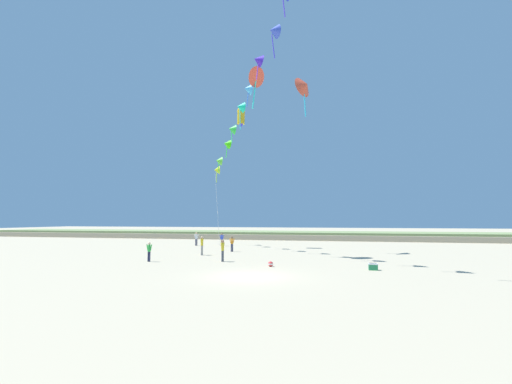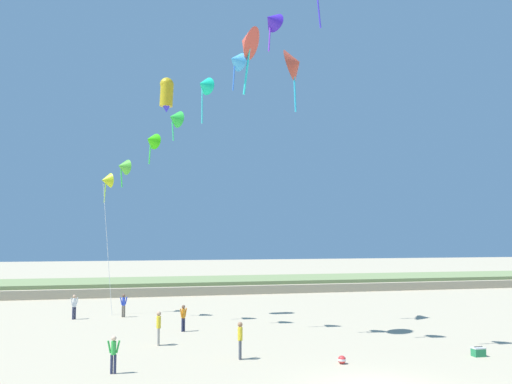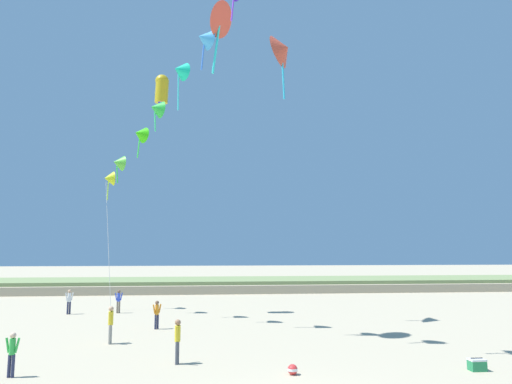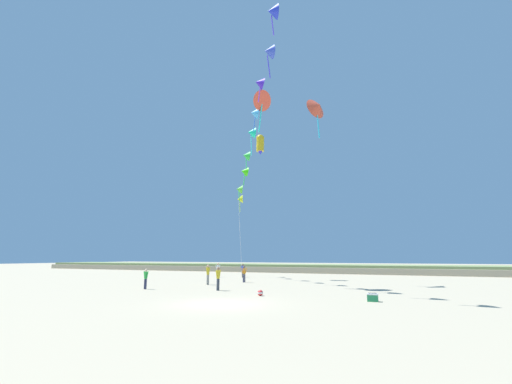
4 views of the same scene
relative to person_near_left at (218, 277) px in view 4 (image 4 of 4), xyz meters
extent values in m
plane|color=tan|center=(3.80, -6.24, -0.98)|extent=(240.00, 240.00, 0.00)
cube|color=tan|center=(3.80, 33.38, -0.56)|extent=(120.00, 11.13, 0.84)
cube|color=#7A8E56|center=(3.80, 33.38, -0.02)|extent=(120.00, 9.46, 0.48)
cylinder|color=#474C56|center=(-0.01, -0.07, -0.55)|extent=(0.12, 0.12, 0.85)
cylinder|color=#474C56|center=(0.01, 0.07, -0.55)|extent=(0.12, 0.12, 0.85)
cylinder|color=yellow|center=(0.00, 0.00, 0.18)|extent=(0.22, 0.22, 0.60)
cylinder|color=yellow|center=(-0.02, -0.19, 0.22)|extent=(0.11, 0.21, 0.57)
cylinder|color=yellow|center=(0.02, 0.19, 0.22)|extent=(0.11, 0.21, 0.57)
sphere|color=#9E7051|center=(0.00, 0.00, 0.60)|extent=(0.23, 0.23, 0.23)
cylinder|color=#282D4C|center=(-1.66, 8.13, -0.59)|extent=(0.11, 0.11, 0.79)
cylinder|color=#282D4C|center=(-1.78, 8.05, -0.59)|extent=(0.11, 0.11, 0.79)
cylinder|color=orange|center=(-1.72, 8.09, 0.09)|extent=(0.21, 0.21, 0.56)
cylinder|color=orange|center=(-1.57, 8.20, 0.13)|extent=(0.20, 0.17, 0.53)
cylinder|color=orange|center=(-1.86, 7.99, 0.13)|extent=(0.20, 0.17, 0.53)
sphere|color=brown|center=(-1.72, 8.09, 0.48)|extent=(0.21, 0.21, 0.21)
cylinder|color=#282D4C|center=(-5.68, -1.32, -0.59)|extent=(0.11, 0.11, 0.77)
cylinder|color=#282D4C|center=(-5.54, -1.34, -0.59)|extent=(0.11, 0.11, 0.77)
cylinder|color=green|center=(-5.61, -1.33, 0.06)|extent=(0.20, 0.20, 0.54)
cylinder|color=green|center=(-5.78, -1.30, 0.10)|extent=(0.19, 0.11, 0.52)
cylinder|color=green|center=(-5.44, -1.36, 0.10)|extent=(0.19, 0.11, 0.52)
sphere|color=beige|center=(-5.61, -1.33, 0.44)|extent=(0.21, 0.21, 0.21)
cylinder|color=#282D4C|center=(-8.52, 14.73, -0.56)|extent=(0.12, 0.12, 0.84)
cylinder|color=#282D4C|center=(-8.40, 14.81, -0.56)|extent=(0.12, 0.12, 0.84)
cylinder|color=white|center=(-8.46, 14.77, 0.16)|extent=(0.22, 0.22, 0.60)
cylinder|color=white|center=(-8.62, 14.67, 0.21)|extent=(0.21, 0.18, 0.57)
cylinder|color=white|center=(-8.30, 14.88, 0.21)|extent=(0.21, 0.18, 0.57)
sphere|color=tan|center=(-8.46, 14.77, 0.58)|extent=(0.23, 0.23, 0.23)
cylinder|color=gray|center=(-3.43, 4.12, -0.54)|extent=(0.13, 0.13, 0.88)
cylinder|color=gray|center=(-3.43, 4.27, -0.54)|extent=(0.13, 0.13, 0.88)
cylinder|color=yellow|center=(-3.43, 4.19, 0.21)|extent=(0.23, 0.23, 0.62)
cylinder|color=yellow|center=(-3.43, 3.99, 0.26)|extent=(0.09, 0.21, 0.59)
cylinder|color=yellow|center=(-3.42, 4.39, 0.26)|extent=(0.09, 0.21, 0.59)
sphere|color=tan|center=(-3.43, 4.19, 0.64)|extent=(0.24, 0.24, 0.24)
cylinder|color=#726656|center=(-5.23, 14.99, -0.58)|extent=(0.12, 0.12, 0.80)
cylinder|color=#726656|center=(-5.10, 15.04, -0.58)|extent=(0.12, 0.12, 0.80)
cylinder|color=blue|center=(-5.17, 15.02, 0.11)|extent=(0.21, 0.21, 0.57)
cylinder|color=blue|center=(-5.34, 14.95, 0.15)|extent=(0.21, 0.14, 0.54)
cylinder|color=blue|center=(-5.00, 15.08, 0.15)|extent=(0.21, 0.14, 0.54)
sphere|color=brown|center=(-5.17, 15.02, 0.51)|extent=(0.22, 0.22, 0.22)
cone|color=#BDD41D|center=(-6.61, 17.00, 8.89)|extent=(1.15, 1.32, 1.13)
cylinder|color=#A6E539|center=(-6.69, 17.12, 7.94)|extent=(0.15, 0.25, 1.46)
cone|color=#54C335|center=(-5.42, 14.36, 9.62)|extent=(1.23, 1.34, 1.14)
cylinder|color=#39E53D|center=(-5.50, 14.49, 8.78)|extent=(0.18, 0.09, 1.25)
cone|color=#37DA10|center=(-3.58, 11.92, 11.15)|extent=(1.33, 1.37, 1.17)
cylinder|color=#39E541|center=(-3.66, 12.05, 10.23)|extent=(0.16, 0.23, 1.40)
cone|color=green|center=(-2.26, 9.63, 12.24)|extent=(1.27, 1.36, 1.17)
cylinder|color=#39E577|center=(-2.34, 9.76, 11.41)|extent=(0.16, 0.15, 1.24)
cone|color=#13D09D|center=(-0.69, 7.48, 13.93)|extent=(1.26, 1.33, 1.13)
cylinder|color=#39E5E0|center=(-0.77, 7.60, 12.63)|extent=(0.10, 0.18, 2.15)
cone|color=#3DA3E9|center=(0.77, 4.95, 14.75)|extent=(1.24, 1.35, 1.16)
cylinder|color=#3976E5|center=(0.69, 5.07, 13.76)|extent=(0.19, 0.20, 1.55)
cone|color=#3D1FBF|center=(2.26, 2.60, 16.35)|extent=(1.37, 1.42, 1.23)
cylinder|color=#8239E5|center=(2.18, 2.73, 15.38)|extent=(0.21, 0.21, 1.51)
cone|color=blue|center=(4.15, 0.06, 17.38)|extent=(1.26, 1.32, 1.12)
cylinder|color=#4539E5|center=(4.07, 0.19, 16.16)|extent=(0.29, 0.13, 2.00)
cone|color=#1F31C5|center=(5.36, -2.26, 18.88)|extent=(1.18, 1.31, 1.11)
cylinder|color=#5039E5|center=(5.28, -2.14, 17.85)|extent=(0.24, 0.09, 1.62)
cylinder|color=silver|center=(-6.39, 16.69, 3.82)|extent=(0.90, 0.56, 9.60)
cone|color=#F04E34|center=(1.40, 4.84, 15.85)|extent=(2.13, 2.35, 2.06)
cone|color=#2DE5D9|center=(1.40, 4.84, 15.87)|extent=(1.20, 1.31, 1.15)
cylinder|color=#2DE5D9|center=(1.40, 4.84, 14.16)|extent=(0.45, 0.15, 2.79)
cylinder|color=gold|center=(-2.45, 13.98, 14.90)|extent=(1.38, 1.39, 1.74)
sphere|color=gold|center=(-2.45, 13.98, 15.66)|extent=(0.98, 0.98, 0.98)
cone|color=#322DE5|center=(-2.45, 13.98, 13.97)|extent=(1.19, 1.19, 0.75)
sphere|color=black|center=(-2.45, 13.98, 15.94)|extent=(0.21, 0.21, 0.21)
cone|color=#DA4D32|center=(5.77, 9.36, 16.36)|extent=(2.31, 2.61, 2.38)
cone|color=#2DC1E5|center=(5.77, 9.36, 16.38)|extent=(1.31, 1.46, 1.32)
cylinder|color=#2DC1E5|center=(5.77, 9.36, 14.54)|extent=(0.26, 0.21, 2.97)
cube|color=#23844C|center=(11.02, -2.07, -0.80)|extent=(0.56, 0.40, 0.36)
cube|color=silver|center=(11.02, -2.07, -0.59)|extent=(0.58, 0.41, 0.06)
cylinder|color=black|center=(11.02, -2.07, -0.53)|extent=(0.45, 0.03, 0.03)
sphere|color=red|center=(4.19, -1.94, -0.80)|extent=(0.36, 0.36, 0.36)
cylinder|color=white|center=(4.19, -1.94, -0.80)|extent=(0.36, 0.36, 0.09)
camera|label=1|loc=(8.68, -25.82, 2.32)|focal=24.00mm
camera|label=2|loc=(-5.37, -24.78, 4.56)|focal=38.00mm
camera|label=3|loc=(1.24, -18.55, 3.40)|focal=32.00mm
camera|label=4|loc=(12.92, -22.74, 1.47)|focal=24.00mm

